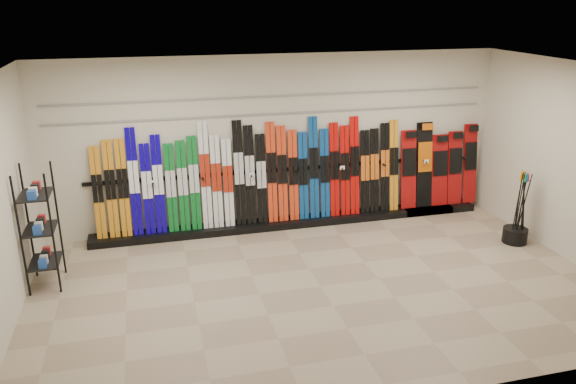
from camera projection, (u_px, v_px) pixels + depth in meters
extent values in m
plane|color=gray|center=(320.00, 286.00, 7.97)|extent=(8.00, 8.00, 0.00)
plane|color=beige|center=(278.00, 142.00, 9.76)|extent=(8.00, 0.00, 8.00)
plane|color=beige|center=(576.00, 165.00, 8.42)|extent=(0.00, 5.00, 5.00)
plane|color=silver|center=(325.00, 72.00, 6.98)|extent=(8.00, 8.00, 0.00)
cube|color=black|center=(294.00, 222.00, 10.08)|extent=(8.00, 0.40, 0.12)
cube|color=orange|center=(98.00, 193.00, 9.09)|extent=(0.17, 0.23, 1.52)
cube|color=orange|center=(111.00, 189.00, 9.13)|extent=(0.17, 0.24, 1.61)
cube|color=orange|center=(123.00, 188.00, 9.17)|extent=(0.17, 0.24, 1.62)
cube|color=#0D0094|center=(134.00, 182.00, 9.20)|extent=(0.17, 0.26, 1.78)
cube|color=#0D0094|center=(147.00, 189.00, 9.27)|extent=(0.17, 0.23, 1.51)
cube|color=#0D0094|center=(159.00, 184.00, 9.30)|extent=(0.17, 0.25, 1.65)
cube|color=#0D6A24|center=(171.00, 188.00, 9.36)|extent=(0.17, 0.22, 1.49)
cube|color=#0D6A24|center=(183.00, 186.00, 9.41)|extent=(0.17, 0.23, 1.53)
cube|color=#0D6A24|center=(194.00, 183.00, 9.45)|extent=(0.17, 0.24, 1.59)
cube|color=silver|center=(205.00, 175.00, 9.47)|extent=(0.17, 0.27, 1.83)
cube|color=silver|center=(217.00, 182.00, 9.54)|extent=(0.17, 0.24, 1.58)
cube|color=silver|center=(228.00, 183.00, 9.59)|extent=(0.17, 0.23, 1.51)
cube|color=black|center=(239.00, 173.00, 9.61)|extent=(0.17, 0.27, 1.81)
cube|color=black|center=(250.00, 175.00, 9.66)|extent=(0.17, 0.26, 1.72)
cube|color=black|center=(261.00, 179.00, 9.72)|extent=(0.17, 0.23, 1.56)
cube|color=red|center=(272.00, 173.00, 9.75)|extent=(0.17, 0.26, 1.75)
cube|color=red|center=(282.00, 174.00, 9.80)|extent=(0.17, 0.25, 1.68)
cube|color=red|center=(293.00, 175.00, 9.86)|extent=(0.17, 0.24, 1.60)
cube|color=navy|center=(303.00, 176.00, 9.90)|extent=(0.17, 0.23, 1.55)
cube|color=navy|center=(314.00, 168.00, 9.93)|extent=(0.17, 0.27, 1.80)
cube|color=navy|center=(325.00, 173.00, 10.00)|extent=(0.17, 0.24, 1.58)
cube|color=#C30B07|center=(334.00, 170.00, 10.03)|extent=(0.17, 0.25, 1.68)
cube|color=#C30B07|center=(345.00, 171.00, 10.08)|extent=(0.17, 0.24, 1.62)
cube|color=#C30B07|center=(355.00, 166.00, 10.11)|extent=(0.17, 0.26, 1.77)
cube|color=black|center=(365.00, 172.00, 10.18)|extent=(0.17, 0.23, 1.51)
cube|color=black|center=(374.00, 171.00, 10.23)|extent=(0.17, 0.23, 1.53)
cube|color=black|center=(385.00, 168.00, 10.27)|extent=(0.17, 0.24, 1.62)
cube|color=orange|center=(394.00, 166.00, 10.30)|extent=(0.17, 0.25, 1.67)
cube|color=#990C0C|center=(409.00, 170.00, 10.42)|extent=(0.30, 0.23, 1.46)
cube|color=black|center=(424.00, 165.00, 10.48)|extent=(0.31, 0.24, 1.59)
cube|color=#990C0C|center=(440.00, 170.00, 10.58)|extent=(0.32, 0.21, 1.34)
cube|color=#990C0C|center=(455.00, 168.00, 10.65)|extent=(0.29, 0.22, 1.39)
cube|color=#990C0C|center=(470.00, 164.00, 10.72)|extent=(0.27, 0.23, 1.50)
cube|color=black|center=(40.00, 228.00, 7.76)|extent=(0.40, 0.60, 1.73)
cylinder|color=black|center=(515.00, 235.00, 9.35)|extent=(0.40, 0.40, 0.25)
cylinder|color=black|center=(523.00, 207.00, 9.24)|extent=(0.07, 0.09, 1.18)
cylinder|color=black|center=(518.00, 205.00, 9.33)|extent=(0.09, 0.11, 1.18)
cylinder|color=black|center=(523.00, 209.00, 9.15)|extent=(0.12, 0.05, 1.18)
cylinder|color=black|center=(523.00, 207.00, 9.24)|extent=(0.13, 0.06, 1.18)
cylinder|color=black|center=(523.00, 208.00, 9.20)|extent=(0.15, 0.06, 1.17)
cylinder|color=black|center=(519.00, 206.00, 9.30)|extent=(0.06, 0.02, 1.18)
cylinder|color=black|center=(521.00, 208.00, 9.19)|extent=(0.12, 0.04, 1.18)
cylinder|color=black|center=(521.00, 209.00, 9.15)|extent=(0.11, 0.09, 1.18)
cylinder|color=black|center=(524.00, 209.00, 9.16)|extent=(0.12, 0.08, 1.18)
cylinder|color=black|center=(517.00, 208.00, 9.21)|extent=(0.15, 0.11, 1.17)
cube|color=gray|center=(279.00, 114.00, 9.57)|extent=(7.60, 0.02, 0.03)
cube|color=gray|center=(278.00, 96.00, 9.47)|extent=(7.60, 0.02, 0.03)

